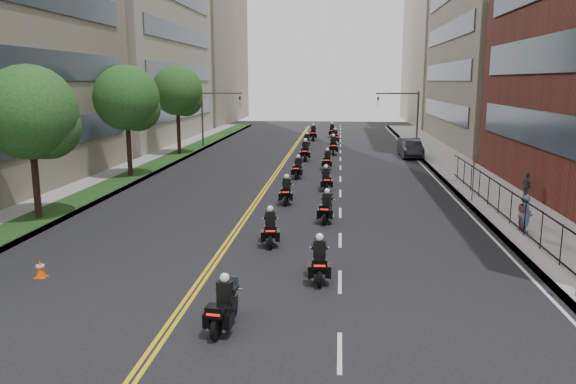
% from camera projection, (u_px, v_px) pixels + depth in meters
% --- Properties ---
extents(ground, '(160.00, 160.00, 0.00)m').
position_uv_depth(ground, '(213.00, 347.00, 14.20)').
color(ground, black).
rests_on(ground, ground).
extents(sidewalk_right, '(4.00, 90.00, 0.15)m').
position_uv_depth(sidewalk_right, '(472.00, 180.00, 37.52)').
color(sidewalk_right, gray).
rests_on(sidewalk_right, ground).
extents(sidewalk_left, '(4.00, 90.00, 0.15)m').
position_uv_depth(sidewalk_left, '(125.00, 175.00, 39.68)').
color(sidewalk_left, gray).
rests_on(sidewalk_left, ground).
extents(grass_strip, '(2.00, 90.00, 0.04)m').
position_uv_depth(grass_strip, '(136.00, 173.00, 39.59)').
color(grass_strip, '#183E16').
rests_on(grass_strip, sidewalk_left).
extents(building_right_far, '(15.00, 28.00, 26.00)m').
position_uv_depth(building_right_far, '(462.00, 38.00, 85.89)').
color(building_right_far, '#A79D87').
rests_on(building_right_far, ground).
extents(building_left_far, '(16.00, 28.00, 26.00)m').
position_uv_depth(building_left_far, '(184.00, 40.00, 89.81)').
color(building_left_far, '#7A6C59').
rests_on(building_left_far, ground).
extents(iron_fence, '(0.05, 28.00, 1.50)m').
position_uv_depth(iron_fence, '(518.00, 212.00, 24.75)').
color(iron_fence, black).
rests_on(iron_fence, sidewalk_right).
extents(street_trees, '(4.40, 38.40, 7.98)m').
position_uv_depth(street_trees, '(94.00, 107.00, 32.36)').
color(street_trees, black).
rests_on(street_trees, ground).
extents(traffic_signal_right, '(4.09, 0.20, 5.60)m').
position_uv_depth(traffic_signal_right, '(408.00, 111.00, 53.63)').
color(traffic_signal_right, '#3F3F44').
rests_on(traffic_signal_right, ground).
extents(traffic_signal_left, '(4.09, 0.20, 5.60)m').
position_uv_depth(traffic_signal_left, '(212.00, 111.00, 55.35)').
color(traffic_signal_left, '#3F3F44').
rests_on(traffic_signal_left, ground).
extents(motorcycle_0, '(0.60, 2.10, 1.55)m').
position_uv_depth(motorcycle_0, '(224.00, 308.00, 15.11)').
color(motorcycle_0, black).
rests_on(motorcycle_0, ground).
extents(motorcycle_1, '(0.52, 2.16, 1.60)m').
position_uv_depth(motorcycle_1, '(319.00, 262.00, 18.85)').
color(motorcycle_1, black).
rests_on(motorcycle_1, ground).
extents(motorcycle_2, '(0.64, 2.16, 1.60)m').
position_uv_depth(motorcycle_2, '(270.00, 229.00, 22.98)').
color(motorcycle_2, black).
rests_on(motorcycle_2, ground).
extents(motorcycle_3, '(0.59, 2.16, 1.59)m').
position_uv_depth(motorcycle_3, '(327.00, 209.00, 26.68)').
color(motorcycle_3, black).
rests_on(motorcycle_3, ground).
extents(motorcycle_4, '(0.51, 2.18, 1.61)m').
position_uv_depth(motorcycle_4, '(286.00, 192.00, 30.63)').
color(motorcycle_4, black).
rests_on(motorcycle_4, ground).
extents(motorcycle_5, '(0.61, 2.14, 1.58)m').
position_uv_depth(motorcycle_5, '(326.00, 180.00, 34.36)').
color(motorcycle_5, black).
rests_on(motorcycle_5, ground).
extents(motorcycle_6, '(0.57, 2.18, 1.61)m').
position_uv_depth(motorcycle_6, '(298.00, 169.00, 38.62)').
color(motorcycle_6, black).
rests_on(motorcycle_6, ground).
extents(motorcycle_7, '(0.51, 2.19, 1.62)m').
position_uv_depth(motorcycle_7, '(327.00, 161.00, 42.50)').
color(motorcycle_7, black).
rests_on(motorcycle_7, ground).
extents(motorcycle_8, '(0.59, 2.54, 1.87)m').
position_uv_depth(motorcycle_8, '(305.00, 152.00, 46.93)').
color(motorcycle_8, black).
rests_on(motorcycle_8, ground).
extents(motorcycle_9, '(0.59, 2.54, 1.88)m').
position_uv_depth(motorcycle_9, '(333.00, 146.00, 50.88)').
color(motorcycle_9, black).
rests_on(motorcycle_9, ground).
extents(motorcycle_10, '(0.52, 2.26, 1.67)m').
position_uv_depth(motorcycle_10, '(307.00, 142.00, 55.17)').
color(motorcycle_10, black).
rests_on(motorcycle_10, ground).
extents(motorcycle_11, '(0.63, 2.37, 1.75)m').
position_uv_depth(motorcycle_11, '(335.00, 138.00, 58.98)').
color(motorcycle_11, black).
rests_on(motorcycle_11, ground).
extents(motorcycle_12, '(0.58, 2.55, 1.89)m').
position_uv_depth(motorcycle_12, '(313.00, 134.00, 62.89)').
color(motorcycle_12, black).
rests_on(motorcycle_12, ground).
extents(motorcycle_13, '(0.57, 2.38, 1.75)m').
position_uv_depth(motorcycle_13, '(332.00, 131.00, 66.48)').
color(motorcycle_13, black).
rests_on(motorcycle_13, ground).
extents(parked_sedan, '(1.87, 5.01, 1.64)m').
position_uv_depth(parked_sedan, '(410.00, 148.00, 49.10)').
color(parked_sedan, black).
rests_on(parked_sedan, ground).
extents(pedestrian_a, '(0.41, 0.60, 1.62)m').
position_uv_depth(pedestrian_a, '(526.00, 214.00, 24.21)').
color(pedestrian_a, '#516094').
rests_on(pedestrian_a, sidewalk_right).
extents(pedestrian_b, '(0.62, 0.79, 1.59)m').
position_uv_depth(pedestrian_b, '(525.00, 213.00, 24.43)').
color(pedestrian_b, '#8B504C').
rests_on(pedestrian_b, sidewalk_right).
extents(pedestrian_c, '(0.52, 0.91, 1.46)m').
position_uv_depth(pedestrian_c, '(527.00, 186.00, 31.10)').
color(pedestrian_c, '#3D3C44').
rests_on(pedestrian_c, sidewalk_right).
extents(traffic_cone, '(0.38, 0.38, 0.64)m').
position_uv_depth(traffic_cone, '(40.00, 269.00, 19.14)').
color(traffic_cone, '#DE530B').
rests_on(traffic_cone, ground).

